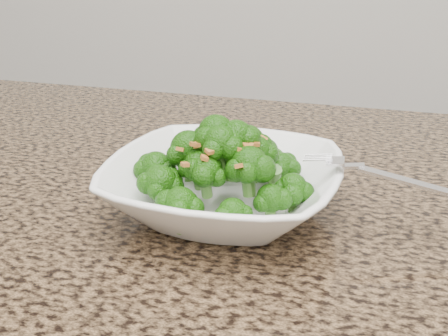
% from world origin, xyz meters
% --- Properties ---
extents(granite_counter, '(1.64, 1.04, 0.03)m').
position_xyz_m(granite_counter, '(0.00, 0.30, 0.89)').
color(granite_counter, brown).
rests_on(granite_counter, cabinet).
extents(bowl, '(0.24, 0.24, 0.06)m').
position_xyz_m(bowl, '(-0.04, 0.37, 0.93)').
color(bowl, white).
rests_on(bowl, granite_counter).
extents(broccoli_pile, '(0.21, 0.21, 0.06)m').
position_xyz_m(broccoli_pile, '(-0.04, 0.37, 0.99)').
color(broccoli_pile, '#1D5A0A').
rests_on(broccoli_pile, bowl).
extents(garlic_topping, '(0.12, 0.12, 0.01)m').
position_xyz_m(garlic_topping, '(-0.04, 0.37, 1.02)').
color(garlic_topping, '#B66E2C').
rests_on(garlic_topping, broccoli_pile).
extents(fork, '(0.17, 0.04, 0.01)m').
position_xyz_m(fork, '(0.09, 0.38, 0.96)').
color(fork, silver).
rests_on(fork, bowl).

